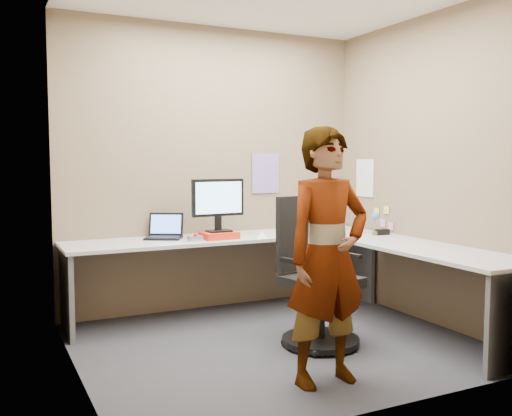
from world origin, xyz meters
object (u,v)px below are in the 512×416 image
monitor (218,201)px  person (328,256)px  desk (301,258)px  office_chair (315,285)px

monitor → person: person is taller
desk → office_chair: office_chair is taller
office_chair → person: 0.86m
desk → monitor: 0.89m
desk → office_chair: 0.54m
monitor → person: 1.71m
person → monitor: bearing=89.3°
desk → monitor: (-0.57, 0.49, 0.48)m
desk → person: person is taller
monitor → office_chair: bearing=-71.2°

